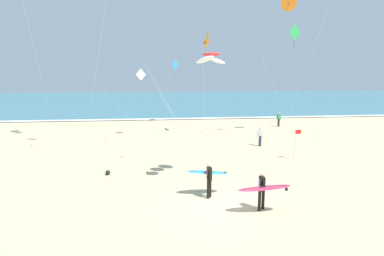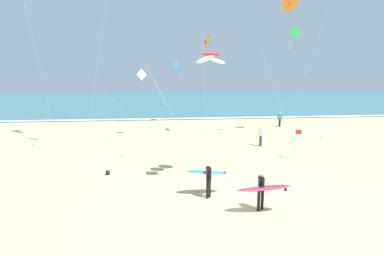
% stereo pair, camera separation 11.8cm
% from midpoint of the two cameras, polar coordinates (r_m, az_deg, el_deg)
% --- Properties ---
extents(ground_plane, '(160.00, 160.00, 0.00)m').
position_cam_midpoint_polar(ground_plane, '(14.47, 5.55, -13.58)').
color(ground_plane, '#CCB789').
extents(ocean_water, '(160.00, 60.00, 0.08)m').
position_cam_midpoint_polar(ocean_water, '(69.51, -4.14, 5.14)').
color(ocean_water, teal).
rests_on(ocean_water, ground).
extents(shoreline_foam, '(160.00, 1.20, 0.01)m').
position_cam_midpoint_polar(shoreline_foam, '(40.02, -2.35, 1.73)').
color(shoreline_foam, white).
rests_on(shoreline_foam, ocean_water).
extents(surfer_lead, '(2.01, 0.94, 1.71)m').
position_cam_midpoint_polar(surfer_lead, '(14.86, 2.82, -8.59)').
color(surfer_lead, black).
rests_on(surfer_lead, ground).
extents(surfer_trailing, '(2.23, 0.97, 1.71)m').
position_cam_midpoint_polar(surfer_trailing, '(13.56, 12.58, -10.66)').
color(surfer_trailing, black).
rests_on(surfer_trailing, ground).
extents(kite_diamond_ivory_near, '(3.44, 2.57, 6.21)m').
position_cam_midpoint_polar(kite_diamond_ivory_near, '(28.66, -9.64, 9.12)').
color(kite_diamond_ivory_near, white).
rests_on(kite_diamond_ivory_near, ground).
extents(kite_diamond_cobalt_mid, '(3.03, 3.99, 7.34)m').
position_cam_midpoint_polar(kite_diamond_cobalt_mid, '(36.39, -3.32, 11.02)').
color(kite_diamond_cobalt_mid, '#2D99DB').
rests_on(kite_diamond_cobalt_mid, ground).
extents(kite_diamond_emerald_high, '(4.67, 2.19, 10.27)m').
position_cam_midpoint_polar(kite_diamond_emerald_high, '(31.67, 18.01, 15.81)').
color(kite_diamond_emerald_high, green).
rests_on(kite_diamond_emerald_high, ground).
extents(kite_delta_amber_distant, '(4.42, 0.57, 12.40)m').
position_cam_midpoint_polar(kite_delta_amber_distant, '(29.62, 17.14, 20.98)').
color(kite_delta_amber_distant, orange).
rests_on(kite_delta_amber_distant, ground).
extents(kite_delta_golden_outer, '(0.50, 2.48, 9.38)m').
position_cam_midpoint_polar(kite_delta_golden_outer, '(29.23, 2.47, 15.57)').
color(kite_delta_golden_outer, yellow).
rests_on(kite_delta_golden_outer, ground).
extents(kite_arc_scarlet_extra, '(4.40, 3.35, 6.80)m').
position_cam_midpoint_polar(kite_arc_scarlet_extra, '(15.97, 3.29, 12.56)').
color(kite_arc_scarlet_extra, white).
rests_on(kite_arc_scarlet_extra, ground).
extents(bystander_green_top, '(0.50, 0.22, 1.59)m').
position_cam_midpoint_polar(bystander_green_top, '(35.65, 15.47, 1.56)').
color(bystander_green_top, black).
rests_on(bystander_green_top, ground).
extents(bystander_white_top, '(0.45, 0.31, 1.59)m').
position_cam_midpoint_polar(bystander_white_top, '(25.61, 12.21, -1.46)').
color(bystander_white_top, '#2D334C').
rests_on(bystander_white_top, ground).
extents(lifeguard_flag, '(0.45, 0.05, 2.10)m').
position_cam_midpoint_polar(lifeguard_flag, '(22.17, 18.20, -2.29)').
color(lifeguard_flag, silver).
rests_on(lifeguard_flag, ground).
extents(beach_ball, '(0.28, 0.28, 0.28)m').
position_cam_midpoint_polar(beach_ball, '(18.79, -15.29, -7.85)').
color(beach_ball, black).
rests_on(beach_ball, ground).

